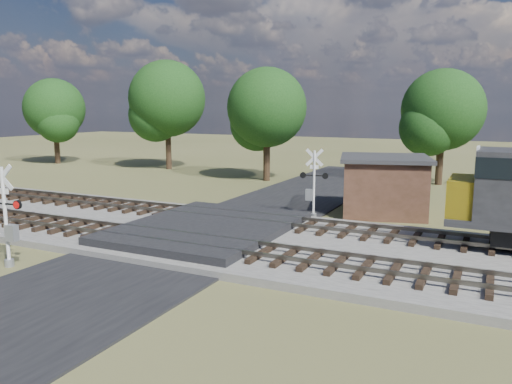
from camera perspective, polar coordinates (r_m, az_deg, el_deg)
The scene contains 10 objects.
ground at distance 23.06m, azimuth -6.23°, elevation -5.36°, with size 160.00×160.00×0.00m, color brown.
ballast_bed at distance 20.29m, azimuth 19.55°, elevation -7.51°, with size 140.00×10.00×0.30m, color gray.
road at distance 23.05m, azimuth -6.23°, elevation -5.26°, with size 7.00×60.00×0.08m, color black.
crossing_panel at distance 23.39m, azimuth -5.59°, elevation -4.33°, with size 7.00×9.00×0.62m, color #262628.
track_near at distance 19.78m, azimuth -1.60°, elevation -6.59°, with size 140.00×2.60×0.33m.
track_far at distance 24.18m, azimuth 3.86°, elevation -3.61°, with size 140.00×2.60×0.33m.
crossing_signal_near at distance 20.77m, azimuth -26.50°, elevation -3.37°, with size 1.58×0.36×3.92m.
crossing_signal_far at distance 27.03m, azimuth 6.46°, elevation 0.28°, with size 1.52×0.39×3.80m.
equipment_shed at distance 28.89m, azimuth 14.40°, elevation 0.79°, with size 5.88×5.88×3.28m.
treeline at distance 39.49m, azimuth 18.32°, elevation 9.60°, with size 81.52×10.17×11.06m.
Camera 1 is at (11.87, -18.86, 5.92)m, focal length 35.00 mm.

